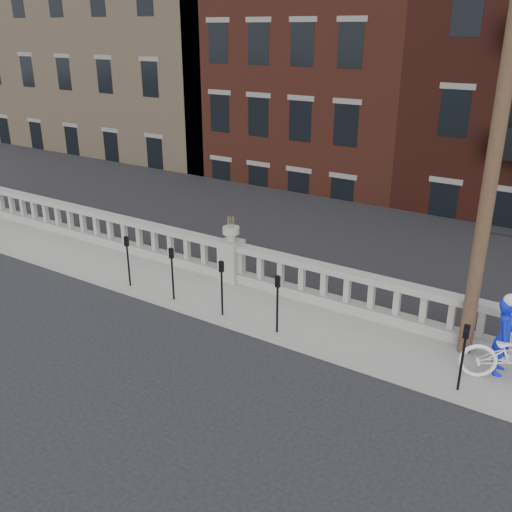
{
  "coord_description": "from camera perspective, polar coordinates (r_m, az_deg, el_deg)",
  "views": [
    {
      "loc": [
        8.21,
        -7.4,
        6.43
      ],
      "look_at": [
        1.27,
        3.2,
        1.34
      ],
      "focal_mm": 40.0,
      "sensor_mm": 36.0,
      "label": 1
    }
  ],
  "objects": [
    {
      "name": "ground",
      "position": [
        12.79,
        -12.87,
        -8.93
      ],
      "size": [
        120.0,
        120.0,
        0.0
      ],
      "primitive_type": "plane",
      "color": "black",
      "rests_on": "ground"
    },
    {
      "name": "sidewalk",
      "position": [
        14.7,
        -4.58,
        -3.82
      ],
      "size": [
        32.0,
        2.2,
        0.15
      ],
      "primitive_type": "cube",
      "color": "gray",
      "rests_on": "ground"
    },
    {
      "name": "balustrade",
      "position": [
        15.16,
        -2.46,
        -0.6
      ],
      "size": [
        28.0,
        0.34,
        1.03
      ],
      "color": "gray",
      "rests_on": "sidewalk"
    },
    {
      "name": "planter_pedestal",
      "position": [
        15.09,
        -2.47,
        0.07
      ],
      "size": [
        0.55,
        0.55,
        1.76
      ],
      "color": "gray",
      "rests_on": "sidewalk"
    },
    {
      "name": "lower_level",
      "position": [
        31.62,
        19.55,
        13.77
      ],
      "size": [
        80.0,
        44.0,
        20.8
      ],
      "color": "#605E59",
      "rests_on": "ground"
    },
    {
      "name": "utility_pole",
      "position": [
        11.25,
        23.46,
        14.05
      ],
      "size": [
        1.6,
        0.28,
        10.0
      ],
      "color": "#422D1E",
      "rests_on": "sidewalk"
    },
    {
      "name": "parking_meter_a",
      "position": [
        14.99,
        -12.72,
        0.06
      ],
      "size": [
        0.1,
        0.09,
        1.36
      ],
      "color": "black",
      "rests_on": "sidewalk"
    },
    {
      "name": "parking_meter_b",
      "position": [
        14.02,
        -8.39,
        -1.19
      ],
      "size": [
        0.1,
        0.09,
        1.36
      ],
      "color": "black",
      "rests_on": "sidewalk"
    },
    {
      "name": "parking_meter_c",
      "position": [
        13.14,
        -3.45,
        -2.6
      ],
      "size": [
        0.1,
        0.09,
        1.36
      ],
      "color": "black",
      "rests_on": "sidewalk"
    },
    {
      "name": "parking_meter_d",
      "position": [
        12.38,
        2.16,
        -4.18
      ],
      "size": [
        0.1,
        0.09,
        1.36
      ],
      "color": "black",
      "rests_on": "sidewalk"
    },
    {
      "name": "parking_meter_e",
      "position": [
        11.13,
        20.05,
        -8.84
      ],
      "size": [
        0.1,
        0.09,
        1.36
      ],
      "color": "black",
      "rests_on": "sidewalk"
    },
    {
      "name": "cyclist",
      "position": [
        11.99,
        23.54,
        -7.4
      ],
      "size": [
        0.43,
        0.61,
        1.58
      ],
      "primitive_type": "imported",
      "rotation": [
        0.0,
        0.0,
        1.66
      ],
      "color": "#0C1DC1",
      "rests_on": "sidewalk"
    }
  ]
}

